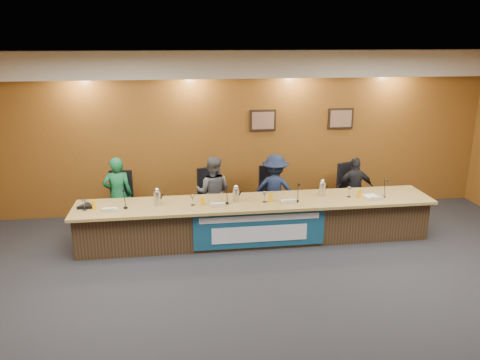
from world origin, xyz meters
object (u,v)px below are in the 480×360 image
object	(u,v)px
banner	(260,229)
office_chair_b	(213,200)
carafe_mid	(236,195)
dais_body	(255,222)
carafe_right	(322,189)
speakerphone	(86,206)
panelist_a	(118,195)
carafe_left	(157,198)
office_chair_a	(120,205)
panelist_d	(355,189)
panelist_c	(275,190)
panelist_b	(213,192)
office_chair_c	(274,198)
office_chair_d	(352,194)

from	to	relation	value
banner	office_chair_b	bearing A→B (deg)	118.47
banner	carafe_mid	size ratio (longest dim) A/B	8.98
dais_body	banner	world-z (taller)	banner
banner	carafe_right	size ratio (longest dim) A/B	8.76
carafe_right	speakerphone	bearing A→B (deg)	-179.53
banner	panelist_a	size ratio (longest dim) A/B	1.56
panelist_a	carafe_left	distance (m)	1.09
dais_body	office_chair_a	xyz separation A→B (m)	(-2.39, 0.83, 0.13)
panelist_d	office_chair_b	bearing A→B (deg)	3.91
panelist_c	carafe_mid	size ratio (longest dim) A/B	5.52
panelist_d	speakerphone	xyz separation A→B (m)	(-4.88, -0.73, 0.15)
panelist_b	carafe_mid	bearing A→B (deg)	127.17
panelist_d	panelist_a	bearing A→B (deg)	5.99
office_chair_c	speakerphone	xyz separation A→B (m)	(-3.31, -0.83, 0.30)
carafe_left	speakerphone	xyz separation A→B (m)	(-1.16, 0.06, -0.10)
panelist_a	office_chair_a	size ratio (longest dim) A/B	2.93
office_chair_a	office_chair_d	world-z (taller)	same
carafe_left	office_chair_c	bearing A→B (deg)	22.41
panelist_a	office_chair_a	xyz separation A→B (m)	(0.00, 0.10, -0.22)
office_chair_d	carafe_left	distance (m)	3.85
panelist_c	office_chair_a	xyz separation A→B (m)	(-2.89, 0.10, -0.20)
panelist_a	office_chair_a	distance (m)	0.25
office_chair_a	carafe_mid	distance (m)	2.26
office_chair_b	panelist_b	bearing A→B (deg)	-108.84
dais_body	office_chair_b	size ratio (longest dim) A/B	12.50
banner	carafe_mid	world-z (taller)	carafe_mid
dais_body	carafe_mid	xyz separation A→B (m)	(-0.35, -0.05, 0.52)
dais_body	panelist_d	xyz separation A→B (m)	(2.07, 0.73, 0.27)
office_chair_c	carafe_mid	world-z (taller)	carafe_mid
banner	office_chair_d	distance (m)	2.42
panelist_d	carafe_mid	distance (m)	2.55
panelist_c	carafe_mid	distance (m)	1.17
carafe_left	speakerphone	size ratio (longest dim) A/B	0.78
panelist_b	panelist_d	distance (m)	2.75
panelist_a	panelist_c	bearing A→B (deg)	173.91
speakerphone	panelist_a	bearing A→B (deg)	59.79
dais_body	panelist_b	world-z (taller)	panelist_b
panelist_d	office_chair_c	size ratio (longest dim) A/B	2.58
panelist_c	office_chair_b	size ratio (longest dim) A/B	2.82
office_chair_c	panelist_d	bearing A→B (deg)	-16.55
panelist_b	office_chair_c	distance (m)	1.19
office_chair_b	office_chair_c	size ratio (longest dim) A/B	1.00
panelist_c	office_chair_b	world-z (taller)	panelist_c
banner	panelist_c	bearing A→B (deg)	66.77
panelist_a	office_chair_c	distance (m)	2.90
banner	panelist_a	distance (m)	2.67
panelist_a	office_chair_a	bearing A→B (deg)	-96.09
office_chair_b	office_chair_d	distance (m)	2.74
office_chair_b	carafe_mid	distance (m)	1.02
panelist_c	panelist_d	world-z (taller)	panelist_c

